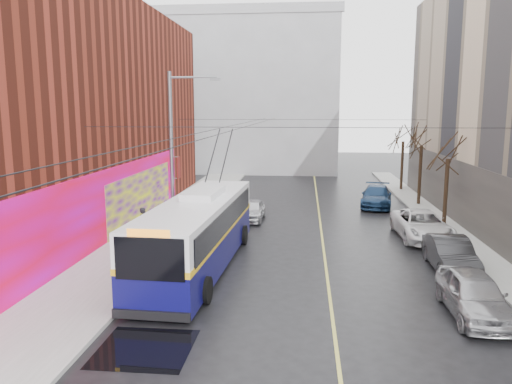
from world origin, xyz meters
TOP-DOWN VIEW (x-y plane):
  - ground at (0.00, 0.00)m, footprint 140.00×140.00m
  - sidewalk_left at (-8.00, 12.00)m, footprint 4.00×60.00m
  - sidewalk_right at (9.00, 12.00)m, footprint 2.00×60.00m
  - lane_line at (1.50, 14.00)m, footprint 0.12×50.00m
  - building_left at (-15.99, 13.99)m, footprint 12.11×36.00m
  - building_far at (-6.00, 44.99)m, footprint 20.50×12.10m
  - streetlight_pole at (-6.14, 10.00)m, footprint 2.65×0.60m
  - catenary_wires at (-2.54, 14.77)m, footprint 18.00×60.00m
  - tree_near at (9.00, 16.00)m, footprint 3.20×3.20m
  - tree_mid at (9.00, 23.00)m, footprint 3.20×3.20m
  - tree_far at (9.00, 30.00)m, footprint 3.20×3.20m
  - puddle at (-4.26, -1.10)m, footprint 2.80×2.79m
  - pigeons_flying at (-1.35, 9.48)m, footprint 3.52×3.80m
  - trolleybus at (-4.28, 6.78)m, footprint 3.43×12.90m
  - parked_car_a at (6.39, 2.41)m, footprint 1.84×4.56m
  - parked_car_b at (7.00, 7.46)m, footprint 1.64×4.57m
  - parked_car_c at (7.00, 13.03)m, footprint 2.81×5.70m
  - parked_car_d at (5.80, 22.37)m, footprint 2.98×5.55m
  - following_car at (-2.94, 16.86)m, footprint 1.70×3.96m
  - pedestrian_a at (-8.02, 10.45)m, footprint 0.59×0.76m
  - pedestrian_b at (-7.28, 13.09)m, footprint 0.86×0.94m
  - pedestrian_c at (-7.60, 11.85)m, footprint 1.04×1.22m

SIDE VIEW (x-z plane):
  - ground at x=0.00m, z-range 0.00..0.00m
  - lane_line at x=1.50m, z-range 0.00..0.01m
  - puddle at x=-4.26m, z-range 0.00..0.01m
  - sidewalk_left at x=-8.00m, z-range 0.00..0.15m
  - sidewalk_right at x=9.00m, z-range 0.00..0.15m
  - following_car at x=-2.94m, z-range 0.00..1.33m
  - parked_car_b at x=7.00m, z-range 0.00..1.50m
  - parked_car_d at x=5.80m, z-range 0.00..1.53m
  - parked_car_a at x=6.39m, z-range 0.00..1.55m
  - parked_car_c at x=7.00m, z-range 0.00..1.56m
  - pedestrian_b at x=-7.28m, z-range 0.15..1.72m
  - pedestrian_c at x=-7.60m, z-range 0.15..1.79m
  - pedestrian_a at x=-8.02m, z-range 0.15..1.99m
  - trolleybus at x=-4.28m, z-range -1.34..4.71m
  - streetlight_pole at x=-6.14m, z-range 0.35..9.35m
  - tree_near at x=9.00m, z-range 1.78..8.18m
  - tree_far at x=9.00m, z-range 1.86..8.43m
  - tree_mid at x=9.00m, z-range 1.91..8.59m
  - catenary_wires at x=-2.54m, z-range 6.13..6.36m
  - building_left at x=-15.99m, z-range -0.01..13.99m
  - pigeons_flying at x=-1.35m, z-range 7.08..7.46m
  - building_far at x=-6.00m, z-range 0.02..18.02m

